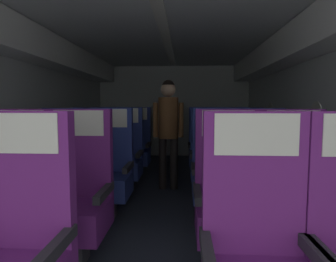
% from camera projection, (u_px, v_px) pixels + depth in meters
% --- Properties ---
extents(ground, '(3.76, 7.20, 0.02)m').
position_uv_depth(ground, '(163.00, 206.00, 3.42)').
color(ground, '#2D3342').
extents(fuselage_shell, '(3.64, 6.85, 2.16)m').
position_uv_depth(fuselage_shell, '(165.00, 75.00, 3.54)').
color(fuselage_shell, silver).
rests_on(fuselage_shell, ground).
extents(seat_a_left_aisle, '(0.52, 0.48, 1.16)m').
position_uv_depth(seat_a_left_aisle, '(14.00, 253.00, 1.37)').
color(seat_a_left_aisle, '#38383D').
rests_on(seat_a_left_aisle, ground).
extents(seat_a_right_window, '(0.52, 0.48, 1.16)m').
position_uv_depth(seat_a_right_window, '(258.00, 260.00, 1.31)').
color(seat_a_right_window, '#38383D').
rests_on(seat_a_right_window, ground).
extents(seat_b_left_window, '(0.52, 0.48, 1.16)m').
position_uv_depth(seat_b_left_window, '(17.00, 196.00, 2.23)').
color(seat_b_left_window, '#38383D').
rests_on(seat_b_left_window, ground).
extents(seat_b_left_aisle, '(0.52, 0.48, 1.16)m').
position_uv_depth(seat_b_left_aisle, '(77.00, 197.00, 2.20)').
color(seat_b_left_aisle, '#38383D').
rests_on(seat_b_left_aisle, ground).
extents(seat_b_right_aisle, '(0.52, 0.48, 1.16)m').
position_uv_depth(seat_b_right_aisle, '(295.00, 200.00, 2.13)').
color(seat_b_right_aisle, '#38383D').
rests_on(seat_b_right_aisle, ground).
extents(seat_b_right_window, '(0.52, 0.48, 1.16)m').
position_uv_depth(seat_b_right_window, '(228.00, 199.00, 2.15)').
color(seat_b_right_window, '#38383D').
rests_on(seat_b_right_window, ground).
extents(seat_c_left_window, '(0.52, 0.48, 1.16)m').
position_uv_depth(seat_c_left_window, '(62.00, 171.00, 3.09)').
color(seat_c_left_window, '#38383D').
rests_on(seat_c_left_window, ground).
extents(seat_c_left_aisle, '(0.52, 0.48, 1.16)m').
position_uv_depth(seat_c_left_aisle, '(108.00, 171.00, 3.07)').
color(seat_c_left_aisle, '#38383D').
rests_on(seat_c_left_aisle, ground).
extents(seat_c_right_aisle, '(0.52, 0.48, 1.16)m').
position_uv_depth(seat_c_right_aisle, '(263.00, 173.00, 2.99)').
color(seat_c_right_aisle, '#38383D').
rests_on(seat_c_right_aisle, ground).
extents(seat_c_right_window, '(0.52, 0.48, 1.16)m').
position_uv_depth(seat_c_right_window, '(216.00, 173.00, 2.99)').
color(seat_c_right_window, '#38383D').
rests_on(seat_c_right_window, ground).
extents(seat_d_left_window, '(0.52, 0.48, 1.16)m').
position_uv_depth(seat_d_left_window, '(89.00, 157.00, 3.93)').
color(seat_d_left_window, '#38383D').
rests_on(seat_d_left_window, ground).
extents(seat_d_left_aisle, '(0.52, 0.48, 1.16)m').
position_uv_depth(seat_d_left_aisle, '(123.00, 157.00, 3.90)').
color(seat_d_left_aisle, '#38383D').
rests_on(seat_d_left_aisle, ground).
extents(seat_d_right_aisle, '(0.52, 0.48, 1.16)m').
position_uv_depth(seat_d_right_aisle, '(245.00, 158.00, 3.82)').
color(seat_d_right_aisle, '#38383D').
rests_on(seat_d_right_aisle, ground).
extents(seat_d_right_window, '(0.52, 0.48, 1.16)m').
position_uv_depth(seat_d_right_window, '(209.00, 158.00, 3.85)').
color(seat_d_right_window, '#38383D').
rests_on(seat_d_right_window, ground).
extents(seat_e_left_window, '(0.52, 0.48, 1.16)m').
position_uv_depth(seat_e_left_window, '(106.00, 148.00, 4.79)').
color(seat_e_left_window, '#38383D').
rests_on(seat_e_left_window, ground).
extents(seat_e_left_aisle, '(0.52, 0.48, 1.16)m').
position_uv_depth(seat_e_left_aisle, '(135.00, 148.00, 4.78)').
color(seat_e_left_aisle, '#38383D').
rests_on(seat_e_left_aisle, ground).
extents(seat_e_right_aisle, '(0.52, 0.48, 1.16)m').
position_uv_depth(seat_e_right_aisle, '(234.00, 149.00, 4.68)').
color(seat_e_right_aisle, '#38383D').
rests_on(seat_e_right_aisle, ground).
extents(seat_e_right_window, '(0.52, 0.48, 1.16)m').
position_uv_depth(seat_e_right_window, '(204.00, 148.00, 4.71)').
color(seat_e_right_window, '#38383D').
rests_on(seat_e_right_window, ground).
extents(flight_attendant, '(0.43, 0.28, 1.55)m').
position_uv_depth(flight_attendant, '(168.00, 123.00, 4.01)').
color(flight_attendant, black).
rests_on(flight_attendant, ground).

